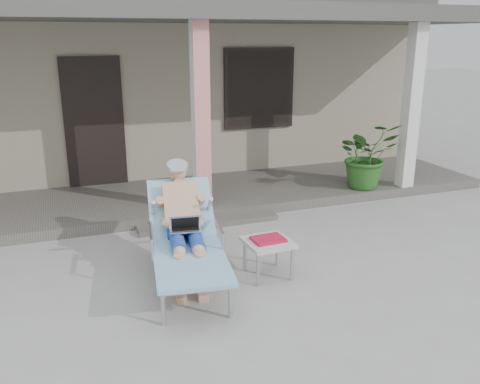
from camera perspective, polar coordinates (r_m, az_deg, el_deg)
name	(u,v)px	position (r m, az deg, el deg)	size (l,w,h in m)	color
ground	(258,282)	(5.58, 1.98, -10.10)	(60.00, 60.00, 0.00)	#9E9E99
house	(146,79)	(11.29, -10.56, 12.33)	(10.40, 5.40, 3.30)	gray
porch_deck	(188,197)	(8.21, -5.81, -0.55)	(10.00, 2.00, 0.15)	#605B56
porch_overhang	(184,19)	(7.78, -6.33, 18.75)	(10.00, 2.30, 2.85)	silver
porch_step	(209,223)	(7.17, -3.52, -3.45)	(2.00, 0.30, 0.07)	#605B56
lounger	(184,211)	(5.44, -6.27, -2.12)	(0.97, 1.99, 1.25)	#B7B7BC
side_table	(268,244)	(5.59, 3.18, -5.84)	(0.52, 0.52, 0.45)	#BCBBB6
potted_palm	(366,155)	(8.56, 14.02, 4.05)	(0.98, 0.85, 1.09)	#26591E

